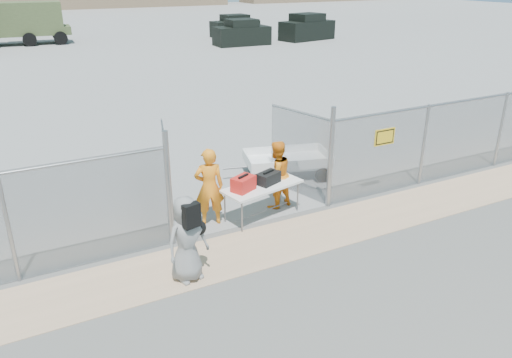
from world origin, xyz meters
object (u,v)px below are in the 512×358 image
visitor (187,239)px  utility_trailer (287,164)px  security_worker_right (276,175)px  folding_table (262,201)px  security_worker_left (209,187)px

visitor → utility_trailer: (4.26, 3.54, -0.47)m
security_worker_right → utility_trailer: 2.08m
visitor → folding_table: bearing=20.4°
folding_table → utility_trailer: 2.64m
security_worker_left → utility_trailer: 3.51m
folding_table → visitor: visitor is taller
visitor → utility_trailer: 5.56m
security_worker_left → visitor: security_worker_left is taller
security_worker_right → visitor: 3.58m
folding_table → utility_trailer: (1.82, 1.92, -0.04)m
folding_table → security_worker_right: security_worker_right is taller
folding_table → security_worker_left: (-1.21, 0.24, 0.50)m
security_worker_right → security_worker_left: bearing=-6.6°
security_worker_right → utility_trailer: (1.26, 1.58, -0.47)m
security_worker_left → visitor: size_ratio=1.08×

